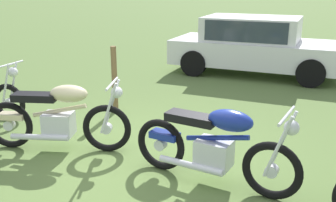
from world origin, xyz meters
The scene contains 5 objects.
ground_plane centered at (0.00, 0.00, 0.00)m, with size 120.00×120.00×0.00m, color #567038.
motorcycle_cream centered at (-1.18, -0.15, 0.48)m, with size 1.99×0.98×1.02m.
motorcycle_blue centered at (1.08, -0.14, 0.48)m, with size 2.06×0.64×1.02m.
car_white centered at (0.18, 5.62, 0.80)m, with size 4.21×1.98×1.43m.
fence_post_wooden centered at (-1.37, 1.60, 0.60)m, with size 0.10×0.10×1.19m, color brown.
Camera 1 is at (2.33, -4.04, 2.29)m, focal length 41.25 mm.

